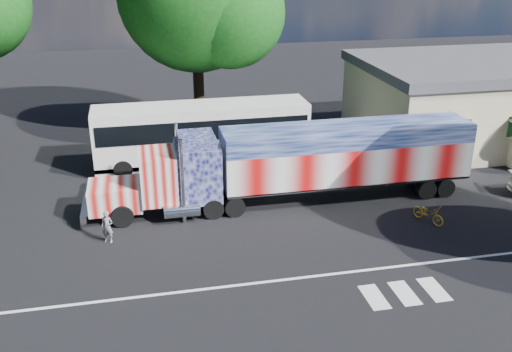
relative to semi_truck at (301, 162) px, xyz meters
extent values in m
plane|color=black|center=(-2.42, -3.87, -2.10)|extent=(100.00, 100.00, 0.00)
cube|color=silver|center=(-2.42, -6.87, -2.10)|extent=(30.00, 0.15, 0.01)
cube|color=silver|center=(0.38, -8.67, -2.10)|extent=(0.70, 1.60, 0.01)
cube|color=silver|center=(1.58, -8.67, -2.10)|extent=(0.70, 1.60, 0.01)
cube|color=silver|center=(2.78, -8.67, -2.10)|extent=(0.70, 1.60, 0.01)
cube|color=black|center=(-5.98, 0.00, -1.45)|extent=(8.35, 0.93, 0.28)
cube|color=#DD827F|center=(-8.95, 0.00, -0.99)|extent=(2.41, 2.04, 1.21)
cube|color=silver|center=(-10.21, 0.00, -0.99)|extent=(0.11, 1.76, 1.08)
cube|color=silver|center=(-10.39, 0.00, -1.59)|extent=(0.28, 2.32, 0.33)
cube|color=#DD827F|center=(-6.91, 0.00, -0.15)|extent=(1.67, 2.32, 2.32)
cube|color=black|center=(-7.70, 0.00, 0.26)|extent=(0.06, 1.95, 0.84)
cube|color=#464A81|center=(-5.05, 0.00, -0.06)|extent=(2.04, 2.32, 2.69)
cube|color=#464A81|center=(-5.05, 0.00, 1.47)|extent=(1.67, 2.23, 0.46)
cylinder|color=silver|center=(-5.89, 1.23, -0.06)|extent=(0.19, 0.19, 4.08)
cylinder|color=silver|center=(-5.89, -1.23, -0.06)|extent=(0.19, 0.19, 4.08)
cylinder|color=silver|center=(-5.98, 1.21, -1.50)|extent=(1.67, 0.61, 0.61)
cylinder|color=silver|center=(-5.98, -1.21, -1.50)|extent=(1.67, 0.61, 0.61)
cylinder|color=black|center=(-8.67, -1.02, -1.59)|extent=(1.02, 0.32, 1.02)
cylinder|color=black|center=(-8.67, 1.02, -1.59)|extent=(1.02, 0.32, 1.02)
cylinder|color=black|center=(-4.50, -0.97, -1.62)|extent=(0.97, 0.51, 0.97)
cylinder|color=black|center=(-4.50, 0.97, -1.62)|extent=(0.97, 0.51, 0.97)
cylinder|color=black|center=(-3.48, -0.97, -1.62)|extent=(0.97, 0.51, 0.97)
cylinder|color=black|center=(-3.48, 0.97, -1.62)|extent=(0.97, 0.51, 0.97)
cube|color=black|center=(2.37, 0.00, -1.22)|extent=(12.06, 1.02, 0.28)
cube|color=#D77979|center=(2.37, 0.00, -0.15)|extent=(12.44, 2.41, 1.86)
cube|color=#46578E|center=(2.37, 0.00, 1.24)|extent=(12.44, 2.41, 0.93)
cube|color=silver|center=(2.37, 0.00, -1.08)|extent=(12.44, 2.41, 0.11)
cube|color=silver|center=(8.61, 0.00, 0.31)|extent=(0.04, 2.32, 2.69)
cylinder|color=black|center=(6.36, -0.97, -1.62)|extent=(0.97, 0.51, 0.97)
cylinder|color=black|center=(6.36, 0.97, -1.62)|extent=(0.97, 0.51, 0.97)
cylinder|color=black|center=(7.38, -0.97, -1.62)|extent=(0.97, 0.51, 0.97)
cylinder|color=black|center=(7.38, 0.97, -1.62)|extent=(0.97, 0.51, 0.97)
cube|color=silver|center=(-4.11, 6.13, -0.33)|extent=(12.17, 2.64, 3.55)
cube|color=black|center=(-4.11, 6.13, 0.33)|extent=(11.76, 2.70, 1.12)
cube|color=black|center=(-4.11, 6.13, -1.65)|extent=(12.17, 2.64, 0.25)
cube|color=black|center=(-10.19, 6.13, -0.17)|extent=(0.06, 2.33, 1.42)
cylinder|color=black|center=(-8.67, 4.86, -1.59)|extent=(1.01, 0.30, 1.01)
cylinder|color=black|center=(-8.67, 7.39, -1.59)|extent=(1.01, 0.30, 1.01)
cylinder|color=black|center=(-1.06, 4.86, -1.59)|extent=(1.01, 0.30, 1.01)
cylinder|color=black|center=(-1.06, 7.39, -1.59)|extent=(1.01, 0.30, 1.01)
cylinder|color=black|center=(-0.15, 4.86, -1.59)|extent=(1.01, 0.30, 1.01)
cylinder|color=black|center=(-0.15, 7.39, -1.59)|extent=(1.01, 0.30, 1.01)
cube|color=#1E5926|center=(9.58, 2.09, 0.30)|extent=(1.60, 0.08, 1.20)
imported|color=slate|center=(-9.29, -2.37, -1.37)|extent=(0.63, 0.53, 1.46)
imported|color=gold|center=(5.19, -3.50, -1.66)|extent=(1.25, 1.78, 0.89)
cylinder|color=black|center=(-3.61, 11.59, 1.53)|extent=(0.70, 0.70, 7.27)
sphere|color=#144F14|center=(-1.69, 10.16, 5.95)|extent=(6.71, 6.71, 6.71)
camera|label=1|loc=(-7.54, -25.03, 10.05)|focal=40.00mm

